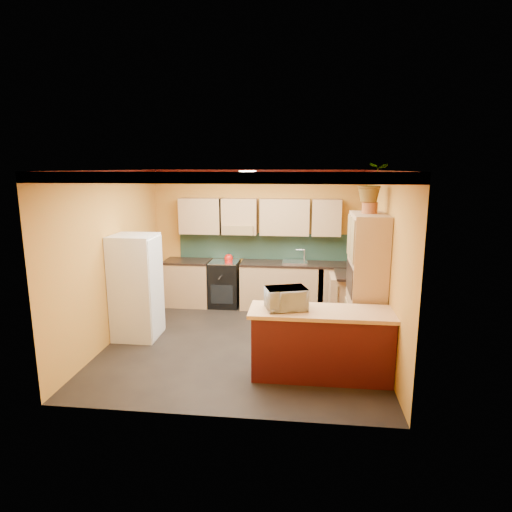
{
  "coord_description": "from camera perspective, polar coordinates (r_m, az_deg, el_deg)",
  "views": [
    {
      "loc": [
        0.92,
        -6.35,
        2.74
      ],
      "look_at": [
        0.16,
        0.45,
        1.32
      ],
      "focal_mm": 30.0,
      "sensor_mm": 36.0,
      "label": 1
    }
  ],
  "objects": [
    {
      "name": "room_shell",
      "position": [
        6.73,
        -1.31,
        6.15
      ],
      "size": [
        4.24,
        4.24,
        2.72
      ],
      "color": "black",
      "rests_on": "ground"
    },
    {
      "name": "base_cabinets_back",
      "position": [
        8.52,
        -0.08,
        -3.94
      ],
      "size": [
        3.65,
        0.6,
        0.88
      ],
      "primitive_type": "cube",
      "color": "tan",
      "rests_on": "ground"
    },
    {
      "name": "countertop_back",
      "position": [
        8.41,
        -0.08,
        -0.92
      ],
      "size": [
        3.65,
        0.62,
        0.04
      ],
      "primitive_type": "cube",
      "color": "black",
      "rests_on": "base_cabinets_back"
    },
    {
      "name": "stove",
      "position": [
        8.61,
        -4.23,
        -3.71
      ],
      "size": [
        0.58,
        0.58,
        0.91
      ],
      "primitive_type": "cube",
      "color": "black",
      "rests_on": "ground"
    },
    {
      "name": "kettle",
      "position": [
        8.42,
        -3.67,
        -0.24
      ],
      "size": [
        0.18,
        0.18,
        0.18
      ],
      "primitive_type": null,
      "rotation": [
        0.0,
        0.0,
        0.05
      ],
      "color": "red",
      "rests_on": "stove"
    },
    {
      "name": "sink",
      "position": [
        8.35,
        5.21,
        -0.81
      ],
      "size": [
        0.48,
        0.4,
        0.03
      ],
      "primitive_type": "cube",
      "color": "silver",
      "rests_on": "countertop_back"
    },
    {
      "name": "base_cabinets_right",
      "position": [
        7.78,
        12.68,
        -5.79
      ],
      "size": [
        0.6,
        0.8,
        0.88
      ],
      "primitive_type": "cube",
      "color": "tan",
      "rests_on": "ground"
    },
    {
      "name": "countertop_right",
      "position": [
        7.65,
        12.83,
        -2.5
      ],
      "size": [
        0.62,
        0.8,
        0.04
      ],
      "primitive_type": "cube",
      "color": "black",
      "rests_on": "base_cabinets_right"
    },
    {
      "name": "fridge",
      "position": [
        7.19,
        -15.7,
        -3.99
      ],
      "size": [
        0.68,
        0.66,
        1.7
      ],
      "primitive_type": "cube",
      "color": "white",
      "rests_on": "ground"
    },
    {
      "name": "pantry",
      "position": [
        6.47,
        14.47,
        -3.8
      ],
      "size": [
        0.48,
        0.9,
        2.1
      ],
      "primitive_type": "cube",
      "color": "tan",
      "rests_on": "ground"
    },
    {
      "name": "fern_pot",
      "position": [
        6.32,
        14.93,
        6.24
      ],
      "size": [
        0.22,
        0.22,
        0.16
      ],
      "primitive_type": "cylinder",
      "color": "brown",
      "rests_on": "pantry"
    },
    {
      "name": "fern",
      "position": [
        6.3,
        15.09,
        9.39
      ],
      "size": [
        0.5,
        0.44,
        0.54
      ],
      "primitive_type": "imported",
      "rotation": [
        0.0,
        0.0,
        -0.05
      ],
      "color": "tan",
      "rests_on": "fern_pot"
    },
    {
      "name": "breakfast_bar",
      "position": [
        5.81,
        8.72,
        -11.74
      ],
      "size": [
        1.8,
        0.55,
        0.88
      ],
      "primitive_type": "cube",
      "color": "#481012",
      "rests_on": "ground"
    },
    {
      "name": "bar_top",
      "position": [
        5.64,
        8.86,
        -7.41
      ],
      "size": [
        1.9,
        0.65,
        0.05
      ],
      "primitive_type": "cube",
      "color": "tan",
      "rests_on": "breakfast_bar"
    },
    {
      "name": "microwave",
      "position": [
        5.59,
        4.02,
        -5.67
      ],
      "size": [
        0.6,
        0.49,
        0.29
      ],
      "primitive_type": "imported",
      "rotation": [
        0.0,
        0.0,
        0.31
      ],
      "color": "white",
      "rests_on": "bar_top"
    }
  ]
}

